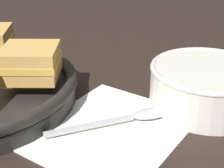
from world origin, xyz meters
The scene contains 5 objects.
ground_plane centered at (0.00, 0.00, 0.00)m, with size 4.00×4.00×0.00m, color black.
napkin centered at (-0.05, -0.04, 0.00)m, with size 0.23×0.21×0.00m.
soup_bowl centered at (0.10, -0.10, 0.04)m, with size 0.17×0.17×0.06m.
spoon centered at (-0.01, -0.05, 0.01)m, with size 0.17×0.09×0.01m.
sandwich_far_right centered at (-0.07, 0.09, 0.07)m, with size 0.11×0.11×0.05m.
Camera 1 is at (-0.32, -0.31, 0.25)m, focal length 55.00 mm.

